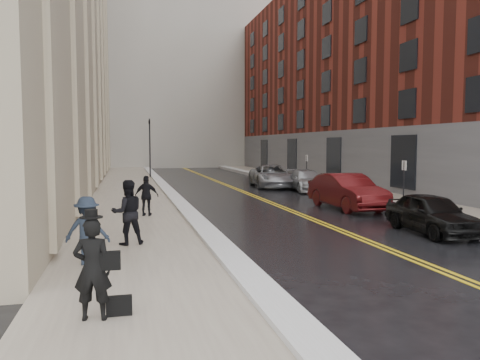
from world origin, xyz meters
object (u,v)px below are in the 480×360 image
car_black (432,213)px  pedestrian_c (147,196)px  pedestrian_main (93,269)px  car_silver_far (272,176)px  pedestrian_b (87,230)px  car_maroon (347,191)px  car_silver_near (307,181)px  pedestrian_a (127,212)px

car_black → pedestrian_c: pedestrian_c is taller
car_black → pedestrian_c: 10.52m
pedestrian_main → pedestrian_c: pedestrian_main is taller
car_silver_far → pedestrian_b: pedestrian_b is taller
pedestrian_b → car_maroon: bearing=-132.1°
car_black → pedestrian_main: 11.93m
car_silver_far → pedestrian_main: pedestrian_main is taller
car_silver_far → pedestrian_b: bearing=-113.0°
car_black → car_silver_far: bearing=93.3°
pedestrian_b → car_silver_near: bearing=-115.7°
car_black → car_silver_far: (0.00, 17.41, 0.10)m
car_maroon → car_silver_far: bearing=87.2°
pedestrian_c → car_maroon: bearing=-160.0°
car_black → car_maroon: size_ratio=0.80×
car_black → pedestrian_main: (-10.44, -5.77, 0.30)m
car_silver_near → pedestrian_a: bearing=-121.8°
pedestrian_b → car_silver_far: bearing=-108.3°
pedestrian_main → car_silver_far: bearing=-107.3°
pedestrian_a → pedestrian_b: (-0.94, -2.03, -0.11)m
car_black → car_silver_near: car_black is taller
car_silver_near → pedestrian_a: (-11.23, -14.48, 0.40)m
pedestrian_main → pedestrian_b: 3.71m
pedestrian_c → pedestrian_main: bearing=97.6°
car_silver_far → pedestrian_c: (-9.10, -12.14, 0.17)m
car_silver_near → pedestrian_c: bearing=-132.8°
pedestrian_b → pedestrian_c: bearing=-92.4°
car_silver_far → car_silver_near: bearing=-59.3°
car_black → car_silver_far: size_ratio=0.71×
car_black → pedestrian_b: pedestrian_b is taller
car_silver_near → car_maroon: bearing=-93.4°
car_silver_far → pedestrian_a: (-9.86, -17.46, 0.28)m
pedestrian_b → pedestrian_c: 7.54m
pedestrian_a → pedestrian_main: bearing=73.9°
pedestrian_a → car_maroon: bearing=-158.2°
car_black → pedestrian_main: pedestrian_main is taller
car_maroon → car_silver_far: size_ratio=0.88×
car_maroon → car_silver_near: bearing=77.9°
car_maroon → pedestrian_c: (-9.10, -0.87, 0.13)m
car_maroon → pedestrian_a: (-9.86, -6.19, 0.25)m
car_black → car_silver_far: 17.41m
pedestrian_main → pedestrian_a: 5.75m
pedestrian_main → car_maroon: bearing=-124.3°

